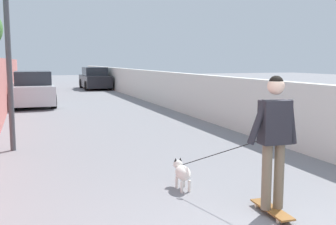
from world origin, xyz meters
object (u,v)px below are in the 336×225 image
Objects in this scene: dog at (183,172)px; car_far at (95,79)px; person_skateboarder at (274,132)px; lamp_post at (6,2)px; skateboard at (272,210)px; car_near at (33,90)px.

car_far reaches higher than dog.
person_skateboarder is at bearing -152.52° from dog.
lamp_post is 2.78× the size of person_skateboarder.
dog is (1.37, 0.71, 0.21)m from skateboard.
person_skateboarder is 24.33m from car_far.
person_skateboarder is 0.40× the size of car_far.
car_far is (22.90, -2.33, 0.44)m from dog.
dog is (1.37, 0.71, -0.83)m from person_skateboarder.
lamp_post is 2.86× the size of dog.
car_near is 10.82m from car_far.
lamp_post is 19.87m from car_far.
dog is at bearing 27.48° from person_skateboarder.
lamp_post is at bearing 32.50° from skateboard.
car_far is (24.27, -1.61, 0.65)m from skateboard.
car_far is (19.08, -4.92, -2.53)m from lamp_post.
person_skateboarder is at bearing -147.50° from lamp_post.
skateboard is at bearing -147.50° from lamp_post.
person_skateboarder is (-5.19, -3.31, -2.14)m from lamp_post.
person_skateboarder is 14.61m from car_near.
dog is (-3.82, -2.59, -2.97)m from lamp_post.
car_near is (14.35, 2.71, 0.65)m from skateboard.
person_skateboarder reaches higher than car_far.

